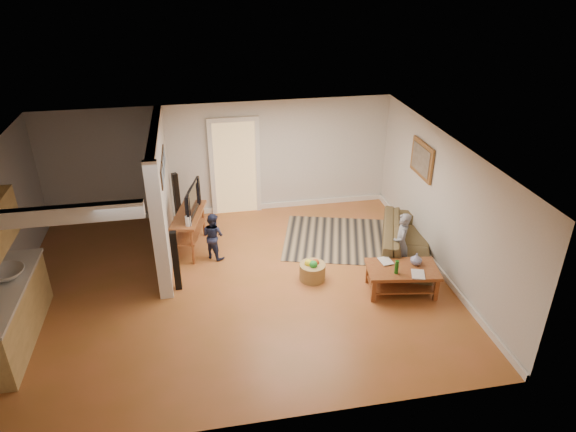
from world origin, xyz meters
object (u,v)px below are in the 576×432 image
object	(u,v)px
tv_console	(189,217)
speaker_left	(176,261)
sofa	(404,257)
coffee_table	(403,273)
speaker_right	(177,198)
toy_basket	(312,271)
child	(398,270)
toddler	(215,257)

from	to	relation	value
tv_console	speaker_left	distance (m)	1.34
sofa	coffee_table	world-z (taller)	coffee_table
sofa	speaker_right	bearing A→B (deg)	83.00
coffee_table	sofa	bearing A→B (deg)	64.89
tv_console	toy_basket	distance (m)	2.62
speaker_left	child	bearing A→B (deg)	-1.17
coffee_table	toddler	size ratio (longest dim) A/B	1.39
toddler	speaker_right	bearing A→B (deg)	-23.45
speaker_right	toddler	distance (m)	1.86
sofa	child	world-z (taller)	child
speaker_left	toy_basket	bearing A→B (deg)	-2.21
tv_console	child	bearing A→B (deg)	-8.33
sofa	speaker_left	world-z (taller)	speaker_left
sofa	speaker_right	xyz separation A→B (m)	(-4.30, 2.32, 0.56)
coffee_table	toddler	xyz separation A→B (m)	(-3.14, 1.72, -0.37)
speaker_left	toddler	xyz separation A→B (m)	(0.68, 0.94, -0.57)
toy_basket	toddler	bearing A→B (deg)	147.47
toddler	toy_basket	bearing A→B (deg)	-168.47
coffee_table	speaker_right	bearing A→B (deg)	138.71
tv_console	speaker_right	xyz separation A→B (m)	(-0.26, 1.27, -0.15)
toddler	sofa	bearing A→B (deg)	-146.67
tv_console	speaker_right	size ratio (longest dim) A/B	1.18
coffee_table	speaker_right	size ratio (longest dim) A/B	1.15
sofa	toy_basket	size ratio (longest dim) A/B	4.86
sofa	child	xyz separation A→B (m)	(-0.30, -0.42, 0.00)
sofa	tv_console	world-z (taller)	tv_console
child	toy_basket	bearing A→B (deg)	-71.14
sofa	toddler	world-z (taller)	toddler
child	sofa	bearing A→B (deg)	164.25
speaker_right	toy_basket	world-z (taller)	speaker_right
sofa	toddler	distance (m)	3.69
sofa	toddler	xyz separation A→B (m)	(-3.62, 0.69, 0.00)
speaker_left	speaker_right	distance (m)	2.57
child	speaker_left	bearing A→B (deg)	-72.65
coffee_table	tv_console	distance (m)	4.14
coffee_table	tv_console	bearing A→B (deg)	149.61
coffee_table	toy_basket	xyz separation A→B (m)	(-1.45, 0.63, -0.20)
sofa	coffee_table	xyz separation A→B (m)	(-0.48, -1.03, 0.37)
speaker_left	toy_basket	distance (m)	2.41
child	toddler	world-z (taller)	child
tv_console	speaker_left	xyz separation A→B (m)	(-0.26, -1.31, -0.15)
toy_basket	child	world-z (taller)	child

